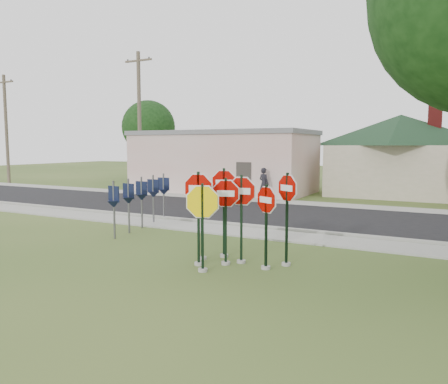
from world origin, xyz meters
The scene contains 20 objects.
ground centered at (0.00, 0.00, 0.00)m, with size 120.00×120.00×0.00m, color #34501E.
sidewalk_near centered at (0.00, 5.50, 0.03)m, with size 60.00×1.60×0.06m, color gray.
road centered at (0.00, 10.00, 0.02)m, with size 60.00×7.00×0.04m, color black.
sidewalk_far centered at (0.00, 14.30, 0.03)m, with size 60.00×1.60×0.06m, color gray.
curb centered at (0.00, 6.50, 0.07)m, with size 60.00×0.20×0.14m, color gray.
stop_sign_center centered at (-0.11, 1.38, 1.49)m, with size 0.97×0.34×2.44m.
stop_sign_yellow centered at (-0.32, 0.53, 1.45)m, with size 1.09×0.45×2.37m.
stop_sign_left centered at (-0.72, 0.99, 1.65)m, with size 1.12×0.24×2.62m.
stop_sign_right centered at (1.01, 1.48, 1.38)m, with size 0.87×0.44×2.30m.
stop_sign_back_right centered at (0.19, 1.72, 1.56)m, with size 1.07×0.24×2.52m.
stop_sign_back_left centered at (-0.52, 2.07, 1.64)m, with size 1.00×0.24×2.66m.
stop_sign_far_right centered at (1.37, 2.05, 1.59)m, with size 0.87×0.52×2.58m.
stop_sign_far_left centered at (-0.94, 1.54, 1.35)m, with size 0.58×0.98×2.23m.
route_sign_row centered at (-5.40, 4.50, 1.22)m, with size 1.43×4.63×2.00m.
building_stucco centered at (-9.00, 18.00, 2.15)m, with size 12.20×6.20×4.20m.
building_house centered at (2.00, 22.00, 3.65)m, with size 11.60×11.60×6.20m.
utility_pole_near centered at (-14.00, 15.20, 4.97)m, with size 2.20×0.26×9.50m.
utility_pole_far centered at (-28.00, 15.20, 4.71)m, with size 2.20×0.26×9.00m.
bg_tree_left centered at (-20.00, 24.00, 4.88)m, with size 4.90×4.90×7.35m.
pedestrian centered at (-4.51, 14.58, 0.99)m, with size 0.68×0.45×1.86m, color black.
Camera 1 is at (5.21, -8.79, 3.19)m, focal length 35.00 mm.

